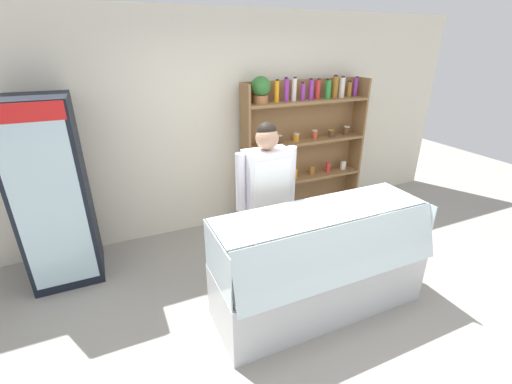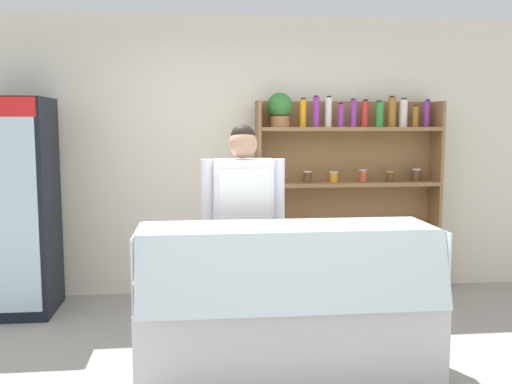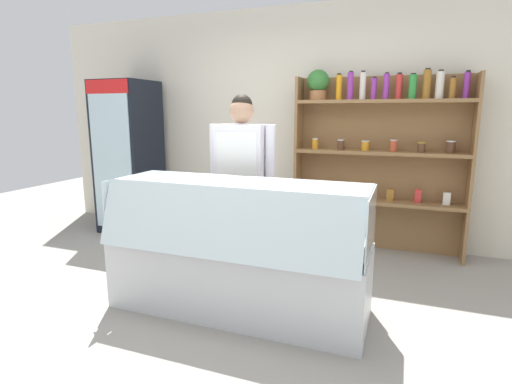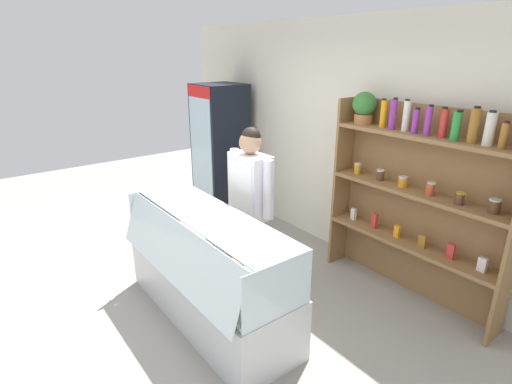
# 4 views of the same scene
# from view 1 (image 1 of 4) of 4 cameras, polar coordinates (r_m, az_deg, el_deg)

# --- Properties ---
(ground_plane) EXTENTS (12.00, 12.00, 0.00)m
(ground_plane) POSITION_cam_1_polar(r_m,az_deg,el_deg) (3.48, 10.80, -18.83)
(ground_plane) COLOR gray
(back_wall) EXTENTS (6.80, 0.10, 2.70)m
(back_wall) POSITION_cam_1_polar(r_m,az_deg,el_deg) (4.54, -3.17, 11.29)
(back_wall) COLOR silver
(back_wall) RESTS_ON ground
(drinks_fridge) EXTENTS (0.64, 0.66, 1.89)m
(drinks_fridge) POSITION_cam_1_polar(r_m,az_deg,el_deg) (3.94, -30.82, -0.32)
(drinks_fridge) COLOR black
(drinks_fridge) RESTS_ON ground
(shelving_unit) EXTENTS (1.78, 0.29, 1.96)m
(shelving_unit) POSITION_cam_1_polar(r_m,az_deg,el_deg) (4.75, 7.42, 8.81)
(shelving_unit) COLOR olive
(shelving_unit) RESTS_ON ground
(deli_display_case) EXTENTS (1.95, 0.73, 1.01)m
(deli_display_case) POSITION_cam_1_polar(r_m,az_deg,el_deg) (3.32, 10.33, -14.06)
(deli_display_case) COLOR silver
(deli_display_case) RESTS_ON ground
(shop_clerk) EXTENTS (0.63, 0.25, 1.66)m
(shop_clerk) POSITION_cam_1_polar(r_m,az_deg,el_deg) (3.35, 1.78, 0.19)
(shop_clerk) COLOR #383D51
(shop_clerk) RESTS_ON ground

